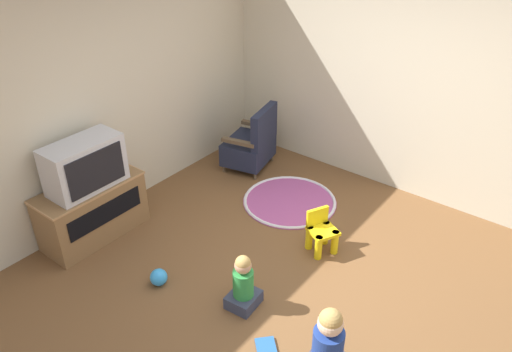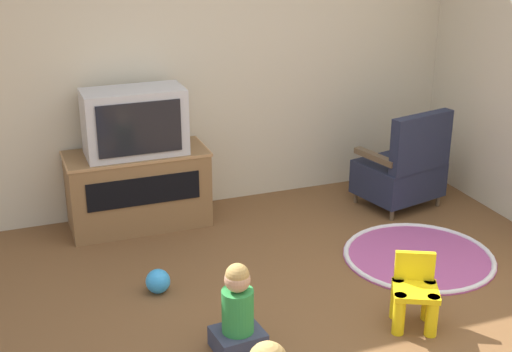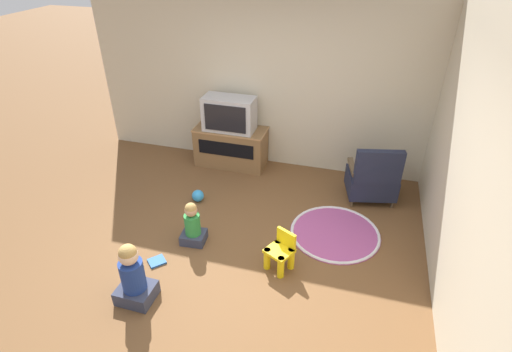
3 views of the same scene
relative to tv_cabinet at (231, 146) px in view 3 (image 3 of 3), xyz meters
The scene contains 12 objects.
ground_plane 2.24m from the tv_cabinet, 71.21° to the right, with size 30.00×30.00×0.00m, color brown.
wall_back 1.20m from the tv_cabinet, 40.85° to the left, with size 5.32×0.12×2.83m.
wall_right 3.95m from the tv_cabinet, 38.36° to the right, with size 0.12×5.48×2.83m.
tv_cabinet is the anchor object (origin of this frame).
television 0.57m from the tv_cabinet, 90.00° to the right, with size 0.78×0.39×0.52m.
black_armchair 2.26m from the tv_cabinet, 10.85° to the right, with size 0.75×0.68×0.88m.
yellow_kid_chair 2.45m from the tv_cabinet, 58.08° to the right, with size 0.36×0.36×0.46m.
play_mat 2.28m from the tv_cabinet, 35.63° to the right, with size 1.13×1.13×0.04m.
child_watching_left 2.93m from the tv_cabinet, 90.51° to the right, with size 0.37×0.32×0.72m.
child_watching_center 1.95m from the tv_cabinet, 84.76° to the right, with size 0.31×0.28×0.57m.
toy_ball 1.16m from the tv_cabinet, 95.77° to the right, with size 0.17×0.17×0.17m.
book 2.42m from the tv_cabinet, 92.12° to the right, with size 0.24×0.25×0.02m.
Camera 3 is at (1.24, -3.25, 3.27)m, focal length 28.00 mm.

